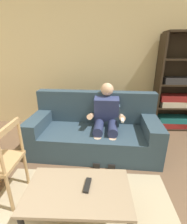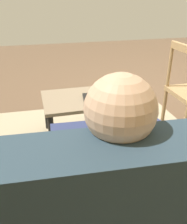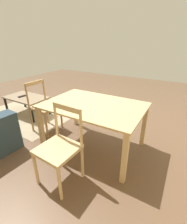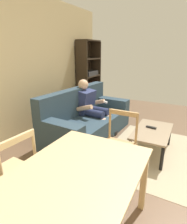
% 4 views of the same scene
% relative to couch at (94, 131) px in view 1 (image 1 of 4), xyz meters
% --- Properties ---
extents(wall_back, '(6.69, 0.12, 2.71)m').
position_rel_couch_xyz_m(wall_back, '(-1.08, 1.11, 1.03)').
color(wall_back, '#D1BC8C').
rests_on(wall_back, ground_plane).
extents(couch, '(2.10, 1.04, 0.94)m').
position_rel_couch_xyz_m(couch, '(0.00, 0.00, 0.00)').
color(couch, '#2D4251').
rests_on(couch, ground_plane).
extents(person_lounging, '(0.61, 0.85, 1.11)m').
position_rel_couch_xyz_m(person_lounging, '(0.19, -0.01, 0.23)').
color(person_lounging, navy).
rests_on(person_lounging, ground_plane).
extents(coffee_table, '(0.95, 0.56, 0.41)m').
position_rel_couch_xyz_m(coffee_table, '(-0.11, -1.33, 0.03)').
color(coffee_table, gray).
rests_on(coffee_table, ground_plane).
extents(tv_remote, '(0.07, 0.17, 0.02)m').
position_rel_couch_xyz_m(tv_remote, '(-0.03, -1.29, 0.10)').
color(tv_remote, black).
rests_on(tv_remote, coffee_table).
extents(bookshelf, '(0.84, 0.36, 1.94)m').
position_rel_couch_xyz_m(bookshelf, '(1.66, 0.86, 0.43)').
color(bookshelf, '#2D2319').
rests_on(bookshelf, ground_plane).
extents(dining_chair_facing_couch, '(0.43, 0.43, 0.91)m').
position_rel_couch_xyz_m(dining_chair_facing_couch, '(-0.98, -1.04, 0.13)').
color(dining_chair_facing_couch, tan).
rests_on(dining_chair_facing_couch, ground_plane).
extents(area_rug, '(2.04, 1.46, 0.01)m').
position_rel_couch_xyz_m(area_rug, '(-0.11, -1.33, -0.33)').
color(area_rug, tan).
rests_on(area_rug, ground_plane).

